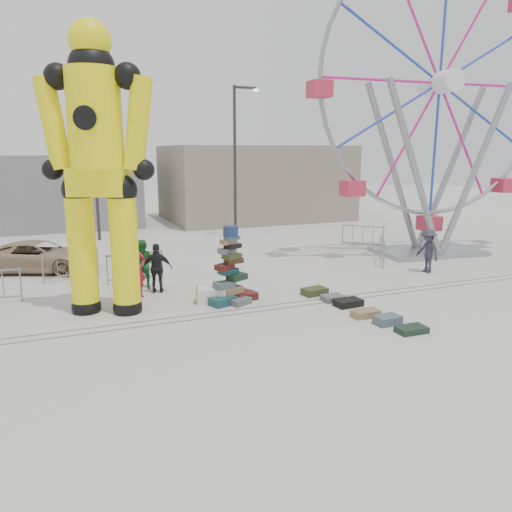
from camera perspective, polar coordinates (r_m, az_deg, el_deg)
name	(u,v)px	position (r m, az deg, el deg)	size (l,w,h in m)	color
ground	(292,314)	(14.68, 4.10, -6.65)	(90.00, 90.00, 0.00)	#9E9E99
track_line_near	(283,308)	(15.19, 3.09, -5.97)	(40.00, 0.04, 0.01)	#47443F
track_line_far	(277,304)	(15.53, 2.46, -5.56)	(40.00, 0.04, 0.01)	#47443F
building_right	(255,183)	(35.10, -0.14, 8.39)	(12.00, 8.00, 5.00)	gray
building_left	(54,190)	(34.52, -22.06, 6.97)	(10.00, 8.00, 4.40)	gray
lamp_post_right	(237,154)	(27.09, -2.24, 11.53)	(1.41, 0.25, 8.00)	#2D2D30
lamp_post_left	(96,154)	(27.54, -17.82, 10.99)	(1.41, 0.25, 8.00)	#2D2D30
suitcase_tower	(230,280)	(15.74, -2.99, -2.79)	(1.80, 1.56, 2.40)	#1A484F
crash_test_dummy	(98,161)	(14.74, -17.65, 10.33)	(3.22, 1.91, 8.34)	black
ferris_wheel	(438,106)	(24.17, 20.09, 15.79)	(11.49, 3.26, 13.37)	gray
steamer_trunk	(212,295)	(15.79, -5.03, -4.44)	(0.99, 0.57, 0.46)	silver
row_case_0	(315,291)	(16.64, 6.71, -4.03)	(0.81, 0.52, 0.23)	#393F1F
row_case_1	(333,298)	(16.07, 8.79, -4.76)	(0.68, 0.53, 0.18)	slate
row_case_2	(348,303)	(15.61, 10.49, -5.26)	(0.82, 0.53, 0.21)	black
row_case_3	(365,313)	(14.73, 12.40, -6.43)	(0.78, 0.44, 0.20)	#92714A
row_case_4	(388,320)	(14.27, 14.80, -7.07)	(0.71, 0.47, 0.24)	#4A5E6A
row_case_5	(411,329)	(13.82, 17.35, -8.02)	(0.79, 0.50, 0.16)	#1A2F20
barricade_dummy_b	(71,265)	(19.58, -20.38, -0.97)	(2.00, 0.10, 1.10)	gray
barricade_dummy_c	(135,267)	(18.51, -13.61, -1.26)	(2.00, 0.10, 1.10)	gray
barricade_wheel_front	(382,250)	(21.72, 14.23, 0.63)	(2.00, 0.10, 1.10)	gray
barricade_wheel_back	(363,236)	(25.08, 12.09, 2.22)	(2.00, 0.10, 1.10)	gray
pedestrian_red	(136,270)	(16.48, -13.57, -1.53)	(0.67, 0.44, 1.85)	#A91829
pedestrian_green	(143,264)	(17.57, -12.76, -0.92)	(0.82, 0.64, 1.70)	#1B6E2D
pedestrian_black	(157,268)	(16.95, -11.22, -1.38)	(0.98, 0.41, 1.67)	black
pedestrian_grey	(428,251)	(20.53, 19.03, 0.58)	(1.11, 0.64, 1.72)	#2B2937
parked_suv	(39,256)	(21.36, -23.52, -0.04)	(2.01, 4.35, 1.21)	#9F8366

